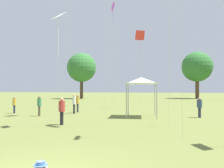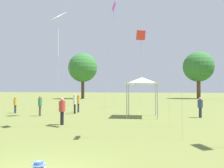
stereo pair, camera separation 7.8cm
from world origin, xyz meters
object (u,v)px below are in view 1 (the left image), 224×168
Objects in this scene: person_standing_2 at (62,109)px; kite_0 at (113,10)px; distant_tree_2 at (197,67)px; person_standing_3 at (39,104)px; person_standing_1 at (78,102)px; kite_2 at (58,21)px; canopy_tent at (141,81)px; person_standing_4 at (14,103)px; person_standing_5 at (74,102)px; kite_5 at (140,37)px; person_standing_6 at (200,106)px; distant_tree_0 at (82,68)px.

kite_0 reaches higher than person_standing_2.
kite_0 is 1.21× the size of distant_tree_2.
person_standing_3 is 0.12× the size of kite_0.
person_standing_1 is 0.25× the size of kite_2.
person_standing_2 is 0.53× the size of canopy_tent.
kite_2 reaches higher than person_standing_3.
person_standing_3 is 1.11× the size of person_standing_4.
person_standing_1 is 0.95× the size of person_standing_5.
person_standing_1 is 6.97m from canopy_tent.
kite_5 is at bearing 109.81° from kite_0.
kite_5 is (6.77, 10.88, 7.67)m from person_standing_3.
person_standing_6 is (8.66, 6.07, -0.06)m from person_standing_2.
person_standing_3 is at bearing -141.57° from person_standing_1.
person_standing_5 is at bearing 57.85° from person_standing_4.
kite_5 is at bearing -26.09° from person_standing_6.
person_standing_2 is at bearing 179.18° from kite_2.
kite_5 is (2.77, 14.39, 7.68)m from person_standing_2.
distant_tree_2 is (19.74, 39.74, 6.80)m from person_standing_4.
person_standing_2 is 5.30m from kite_2.
distant_tree_0 is at bearing -23.66° from person_standing_6.
person_standing_2 reaches higher than person_standing_6.
kite_2 is 0.71× the size of kite_5.
kite_2 is at bearing -122.78° from canopy_tent.
person_standing_3 is at bearing 22.49° from kite_0.
kite_2 is (2.25, -6.81, 5.13)m from person_standing_5.
person_standing_1 is 32.07m from distant_tree_0.
person_standing_6 is (12.66, 2.56, -0.07)m from person_standing_3.
distant_tree_0 is (-7.05, 31.29, 6.53)m from person_standing_4.
canopy_tent is at bearing -166.04° from person_standing_5.
person_standing_2 reaches higher than person_standing_1.
distant_tree_2 reaches higher than canopy_tent.
distant_tree_2 reaches higher than person_standing_5.
distant_tree_2 is at bearing -167.98° from kite_0.
person_standing_5 is at bearing 69.34° from person_standing_3.
canopy_tent reaches higher than person_standing_6.
distant_tree_2 is (16.24, 40.98, 6.70)m from person_standing_3.
kite_5 reaches higher than canopy_tent.
distant_tree_2 is (9.47, 30.10, -0.97)m from kite_5.
kite_2 reaches higher than person_standing_5.
kite_5 is (4.76, 8.50, 7.60)m from person_standing_5.
person_standing_2 is 16.55m from kite_5.
person_standing_4 is at bearing -123.44° from person_standing_2.
kite_0 is 5.71m from kite_5.
canopy_tent is (11.73, 0.50, 1.97)m from person_standing_4.
distant_tree_2 is at bearing 87.87° from person_standing_3.
kite_0 is at bearing 105.04° from person_standing_4.
person_standing_2 is 5.33m from person_standing_3.
canopy_tent is at bearing 48.63° from person_standing_4.
person_standing_3 is 0.18× the size of kite_5.
person_standing_2 is 1.11× the size of person_standing_4.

